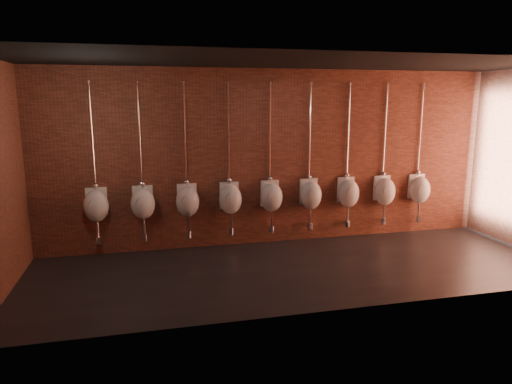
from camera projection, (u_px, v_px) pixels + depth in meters
ground at (300, 269)px, 7.28m from camera, size 8.50×8.50×0.00m
room_shell at (302, 143)px, 6.89m from camera, size 8.54×3.04×3.22m
urinal_0 at (96, 205)px, 7.67m from camera, size 0.43×0.38×2.72m
urinal_1 at (143, 203)px, 7.84m from camera, size 0.43×0.38×2.72m
urinal_2 at (188, 201)px, 8.02m from camera, size 0.43×0.38×2.72m
urinal_3 at (230, 199)px, 8.19m from camera, size 0.43×0.38×2.72m
urinal_4 at (271, 196)px, 8.37m from camera, size 0.43×0.38×2.72m
urinal_5 at (311, 194)px, 8.54m from camera, size 0.43×0.38×2.72m
urinal_6 at (348, 193)px, 8.72m from camera, size 0.43×0.38×2.72m
urinal_7 at (385, 191)px, 8.89m from camera, size 0.43×0.38×2.72m
urinal_8 at (420, 189)px, 9.07m from camera, size 0.43×0.38×2.72m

